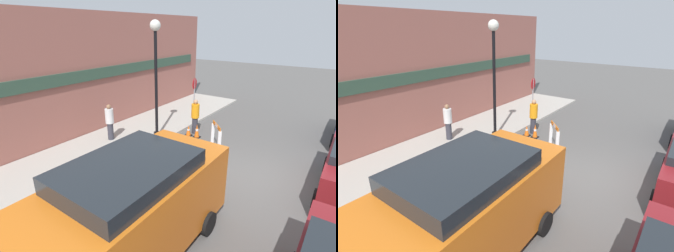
% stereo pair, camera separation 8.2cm
% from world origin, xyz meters
% --- Properties ---
extents(ground_plane, '(60.00, 60.00, 0.00)m').
position_xyz_m(ground_plane, '(0.00, 0.00, 0.00)').
color(ground_plane, '#565451').
extents(sidewalk_slab, '(18.00, 3.33, 0.10)m').
position_xyz_m(sidewalk_slab, '(0.00, 6.17, 0.05)').
color(sidewalk_slab, '#ADA89E').
rests_on(sidewalk_slab, ground_plane).
extents(storefront_facade, '(18.00, 0.22, 5.50)m').
position_xyz_m(storefront_facade, '(0.00, 7.90, 2.75)').
color(storefront_facade, '#93564C').
rests_on(storefront_facade, ground_plane).
extents(streetlamp_post, '(0.44, 0.44, 4.99)m').
position_xyz_m(streetlamp_post, '(0.59, 4.92, 3.32)').
color(streetlamp_post, black).
rests_on(streetlamp_post, sidewalk_slab).
extents(stop_sign, '(0.60, 0.11, 2.11)m').
position_xyz_m(stop_sign, '(4.31, 5.19, 1.52)').
color(stop_sign, gray).
rests_on(stop_sign, sidewalk_slab).
extents(barricade_0, '(0.68, 0.79, 0.98)m').
position_xyz_m(barricade_0, '(-1.23, 4.32, 0.54)').
color(barricade_0, white).
rests_on(barricade_0, ground_plane).
extents(barricade_1, '(0.82, 0.77, 1.12)m').
position_xyz_m(barricade_1, '(1.21, 2.30, 0.62)').
color(barricade_1, white).
rests_on(barricade_1, ground_plane).
extents(traffic_cone_0, '(0.30, 0.30, 0.64)m').
position_xyz_m(traffic_cone_0, '(-0.67, 2.32, 0.31)').
color(traffic_cone_0, black).
rests_on(traffic_cone_0, ground_plane).
extents(traffic_cone_1, '(0.30, 0.30, 0.45)m').
position_xyz_m(traffic_cone_1, '(0.02, 4.40, 0.21)').
color(traffic_cone_1, black).
rests_on(traffic_cone_1, ground_plane).
extents(traffic_cone_2, '(0.30, 0.30, 0.46)m').
position_xyz_m(traffic_cone_2, '(-0.09, 1.50, 0.22)').
color(traffic_cone_2, black).
rests_on(traffic_cone_2, ground_plane).
extents(traffic_cone_3, '(0.30, 0.30, 0.58)m').
position_xyz_m(traffic_cone_3, '(-1.72, 2.79, 0.28)').
color(traffic_cone_3, black).
rests_on(traffic_cone_3, ground_plane).
extents(traffic_cone_4, '(0.30, 0.30, 0.52)m').
position_xyz_m(traffic_cone_4, '(1.78, 3.97, 0.25)').
color(traffic_cone_4, black).
rests_on(traffic_cone_4, ground_plane).
extents(traffic_cone_5, '(0.30, 0.30, 0.65)m').
position_xyz_m(traffic_cone_5, '(1.82, 3.55, 0.31)').
color(traffic_cone_5, black).
rests_on(traffic_cone_5, ground_plane).
extents(person_worker, '(0.45, 0.45, 1.67)m').
position_xyz_m(person_worker, '(2.25, 3.91, 0.89)').
color(person_worker, '#33333D').
rests_on(person_worker, ground_plane).
extents(person_pedestrian, '(0.40, 0.40, 1.61)m').
position_xyz_m(person_pedestrian, '(-0.80, 6.44, 0.96)').
color(person_pedestrian, '#33333D').
rests_on(person_pedestrian, sidewalk_slab).
extents(work_van, '(5.03, 2.24, 2.36)m').
position_xyz_m(work_van, '(-4.85, 1.33, 1.29)').
color(work_van, '#D16619').
rests_on(work_van, ground_plane).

